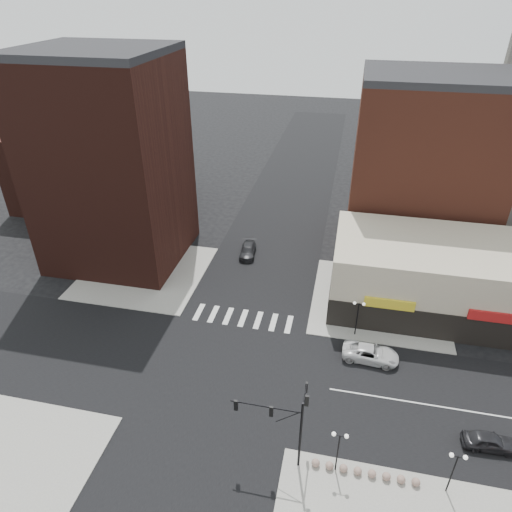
# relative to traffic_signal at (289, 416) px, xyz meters

# --- Properties ---
(ground) EXTENTS (240.00, 240.00, 0.00)m
(ground) POSITION_rel_traffic_signal_xyz_m (-7.24, 7.83, -4.96)
(ground) COLOR black
(ground) RESTS_ON ground
(road_ew) EXTENTS (200.00, 14.00, 0.02)m
(road_ew) POSITION_rel_traffic_signal_xyz_m (-7.24, 7.83, -4.95)
(road_ew) COLOR black
(road_ew) RESTS_ON ground
(road_ns) EXTENTS (14.00, 200.00, 0.02)m
(road_ns) POSITION_rel_traffic_signal_xyz_m (-7.24, 7.83, -4.95)
(road_ns) COLOR black
(road_ns) RESTS_ON ground
(sidewalk_nw) EXTENTS (15.00, 15.00, 0.12)m
(sidewalk_nw) POSITION_rel_traffic_signal_xyz_m (-21.74, 22.33, -4.90)
(sidewalk_nw) COLOR gray
(sidewalk_nw) RESTS_ON ground
(sidewalk_ne) EXTENTS (15.00, 15.00, 0.12)m
(sidewalk_ne) POSITION_rel_traffic_signal_xyz_m (7.26, 22.33, -4.90)
(sidewalk_ne) COLOR gray
(sidewalk_ne) RESTS_ON ground
(building_nw) EXTENTS (16.00, 15.00, 25.00)m
(building_nw) POSITION_rel_traffic_signal_xyz_m (-26.24, 26.33, 7.54)
(building_nw) COLOR black
(building_nw) RESTS_ON ground
(building_nw_low) EXTENTS (20.00, 18.00, 12.00)m
(building_nw_low) POSITION_rel_traffic_signal_xyz_m (-39.24, 41.83, 1.04)
(building_nw_low) COLOR black
(building_nw_low) RESTS_ON ground
(building_ne_midrise) EXTENTS (18.00, 15.00, 22.00)m
(building_ne_midrise) POSITION_rel_traffic_signal_xyz_m (11.76, 37.33, 6.04)
(building_ne_midrise) COLOR brown
(building_ne_midrise) RESTS_ON ground
(building_ne_row) EXTENTS (24.20, 12.20, 8.00)m
(building_ne_row) POSITION_rel_traffic_signal_xyz_m (13.76, 22.83, -1.66)
(building_ne_row) COLOR #B9AC93
(building_ne_row) RESTS_ON ground
(traffic_signal) EXTENTS (5.59, 3.09, 7.77)m
(traffic_signal) POSITION_rel_traffic_signal_xyz_m (0.00, 0.00, 0.00)
(traffic_signal) COLOR black
(traffic_signal) RESTS_ON ground
(street_lamp_se_a) EXTENTS (1.22, 0.32, 4.16)m
(street_lamp_se_a) POSITION_rel_traffic_signal_xyz_m (3.76, -0.17, -1.67)
(street_lamp_se_a) COLOR black
(street_lamp_se_a) RESTS_ON sidewalk_se
(street_lamp_se_b) EXTENTS (1.22, 0.32, 4.16)m
(street_lamp_se_b) POSITION_rel_traffic_signal_xyz_m (11.76, -0.17, -1.67)
(street_lamp_se_b) COLOR black
(street_lamp_se_b) RESTS_ON sidewalk_se
(street_lamp_ne) EXTENTS (1.22, 0.32, 4.16)m
(street_lamp_ne) POSITION_rel_traffic_signal_xyz_m (4.76, 15.83, -1.67)
(street_lamp_ne) COLOR black
(street_lamp_ne) RESTS_ON sidewalk_ne
(bollard_row) EXTENTS (7.97, 0.62, 0.62)m
(bollard_row) POSITION_rel_traffic_signal_xyz_m (5.94, -0.17, -4.53)
(bollard_row) COLOR gray
(bollard_row) RESTS_ON sidewalk_se
(white_suv) EXTENTS (5.57, 2.81, 1.51)m
(white_suv) POSITION_rel_traffic_signal_xyz_m (6.31, 12.51, -4.21)
(white_suv) COLOR silver
(white_suv) RESTS_ON ground
(dark_sedan_east) EXTENTS (4.20, 1.84, 1.41)m
(dark_sedan_east) POSITION_rel_traffic_signal_xyz_m (15.53, 4.42, -4.26)
(dark_sedan_east) COLOR black
(dark_sedan_east) RESTS_ON ground
(dark_sedan_north) EXTENTS (2.44, 4.97, 1.39)m
(dark_sedan_north) POSITION_rel_traffic_signal_xyz_m (-9.85, 29.27, -4.27)
(dark_sedan_north) COLOR black
(dark_sedan_north) RESTS_ON ground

